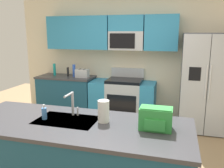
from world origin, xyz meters
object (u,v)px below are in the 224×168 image
bottle_blue (74,71)px  paper_towel_roll (104,111)px  soap_dispenser (44,113)px  toaster (82,73)px  refrigerator (205,83)px  backpack (156,118)px  range_oven (123,100)px  bottle_teal (55,70)px  sink_faucet (72,102)px  pepper_mill (68,72)px

bottle_blue → paper_towel_roll: 2.80m
soap_dispenser → toaster: bearing=103.2°
bottle_blue → soap_dispenser: size_ratio=1.61×
refrigerator → backpack: bearing=-106.3°
range_oven → backpack: backpack is taller
soap_dispenser → backpack: 1.23m
bottle_teal → paper_towel_roll: bearing=-51.5°
toaster → bottle_blue: (-0.20, 0.02, 0.05)m
sink_faucet → paper_towel_roll: 0.42m
soap_dispenser → paper_towel_roll: 0.67m
range_oven → toaster: size_ratio=4.86×
backpack → refrigerator: bearing=73.7°
range_oven → refrigerator: 1.68m
paper_towel_roll → range_oven: bearing=98.0°
bottle_teal → bottle_blue: size_ratio=0.98×
toaster → backpack: size_ratio=0.87×
pepper_mill → paper_towel_roll: bearing=-56.5°
bottle_blue → pepper_mill: bearing=170.2°
bottle_blue → backpack: (2.01, -2.45, -0.02)m
range_oven → soap_dispenser: range_oven is taller
range_oven → bottle_teal: (-1.61, 0.02, 0.59)m
bottle_teal → pepper_mill: bearing=-3.0°
toaster → pepper_mill: (-0.36, 0.05, 0.01)m
bottle_blue → sink_faucet: bearing=-65.9°
backpack → pepper_mill: bearing=131.2°
bottle_blue → backpack: 3.17m
pepper_mill → toaster: bearing=-7.8°
paper_towel_roll → refrigerator: bearing=61.8°
toaster → soap_dispenser: size_ratio=1.65×
range_oven → paper_towel_roll: paper_towel_roll is taller
refrigerator → backpack: refrigerator is taller
sink_faucet → paper_towel_roll: (0.41, -0.09, -0.05)m
pepper_mill → backpack: 3.29m
bottle_blue → backpack: bearing=-50.7°
bottle_teal → sink_faucet: size_ratio=0.95×
range_oven → refrigerator: refrigerator is taller
refrigerator → bottle_teal: size_ratio=6.92×
bottle_teal → backpack: size_ratio=0.84×
bottle_teal → soap_dispenser: 2.86m
soap_dispenser → refrigerator: bearing=51.9°
bottle_blue → soap_dispenser: (0.78, -2.50, -0.07)m
soap_dispenser → bottle_blue: bearing=107.3°
bottle_teal → backpack: bottle_teal is taller
range_oven → sink_faucet: sink_faucet is taller
range_oven → backpack: bearing=-69.9°
soap_dispenser → paper_towel_roll: size_ratio=0.71×
paper_towel_roll → backpack: (0.56, -0.05, -0.00)m
range_oven → sink_faucet: (-0.06, -2.35, 0.62)m
bottle_teal → paper_towel_roll: (1.95, -2.45, -0.01)m
pepper_mill → paper_towel_roll: 2.91m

